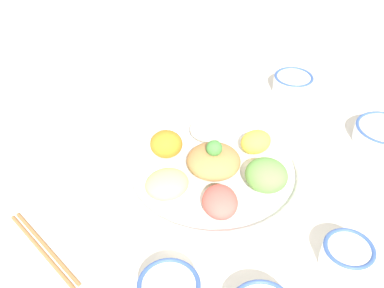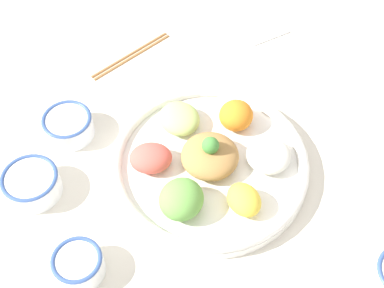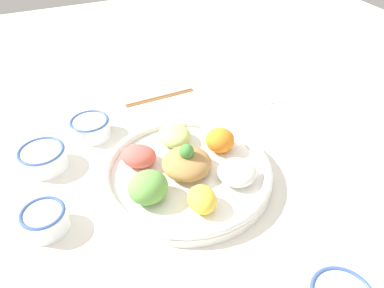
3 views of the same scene
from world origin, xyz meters
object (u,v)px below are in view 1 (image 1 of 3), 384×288
(sauce_bowl_dark, at_px, (347,255))
(rice_bowl_plain, at_px, (383,133))
(sauce_bowl_red, at_px, (293,83))
(serving_spoon_main, at_px, (53,145))
(salad_platter, at_px, (214,168))
(chopsticks_pair_near, at_px, (44,248))

(sauce_bowl_dark, relative_size, rice_bowl_plain, 0.68)
(sauce_bowl_red, relative_size, serving_spoon_main, 0.69)
(sauce_bowl_dark, distance_m, rice_bowl_plain, 0.36)
(salad_platter, relative_size, serving_spoon_main, 2.59)
(sauce_bowl_dark, distance_m, chopsticks_pair_near, 0.50)
(chopsticks_pair_near, bearing_deg, serving_spoon_main, -33.62)
(sauce_bowl_dark, distance_m, serving_spoon_main, 0.62)
(sauce_bowl_red, xyz_separation_m, serving_spoon_main, (0.20, 0.55, -0.02))
(rice_bowl_plain, xyz_separation_m, serving_spoon_main, (0.45, 0.54, -0.02))
(sauce_bowl_red, distance_m, serving_spoon_main, 0.58)
(salad_platter, xyz_separation_m, sauce_bowl_red, (0.09, -0.36, 0.00))
(sauce_bowl_dark, relative_size, serving_spoon_main, 0.59)
(rice_bowl_plain, bearing_deg, salad_platter, 65.78)
(sauce_bowl_dark, bearing_deg, rice_bowl_plain, -68.39)
(serving_spoon_main, bearing_deg, sauce_bowl_dark, -149.17)
(sauce_bowl_dark, bearing_deg, serving_spoon_main, 19.56)
(serving_spoon_main, bearing_deg, rice_bowl_plain, -118.88)
(salad_platter, relative_size, sauce_bowl_red, 3.74)
(salad_platter, relative_size, chopsticks_pair_near, 1.76)
(chopsticks_pair_near, xyz_separation_m, serving_spoon_main, (0.24, -0.14, -0.00))
(chopsticks_pair_near, height_order, serving_spoon_main, chopsticks_pair_near)
(rice_bowl_plain, height_order, serving_spoon_main, rice_bowl_plain)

